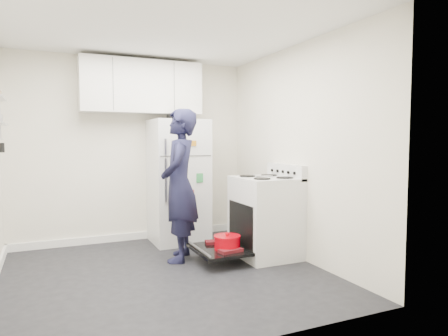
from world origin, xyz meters
name	(u,v)px	position (x,y,z in m)	size (l,w,h in m)	color
room	(161,158)	(-0.03, 0.03, 1.21)	(3.21, 3.21, 2.51)	black
electric_range	(264,218)	(1.26, 0.15, 0.47)	(0.66, 0.76, 1.10)	silver
open_oven_door	(223,246)	(0.71, 0.12, 0.19)	(0.55, 0.70, 0.23)	black
refrigerator	(178,181)	(0.54, 1.25, 0.84)	(0.72, 0.74, 1.73)	white
upper_cabinets	(142,87)	(0.10, 1.43, 2.10)	(1.60, 0.33, 0.70)	silver
person	(180,185)	(0.30, 0.44, 0.87)	(0.64, 0.42, 1.75)	black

